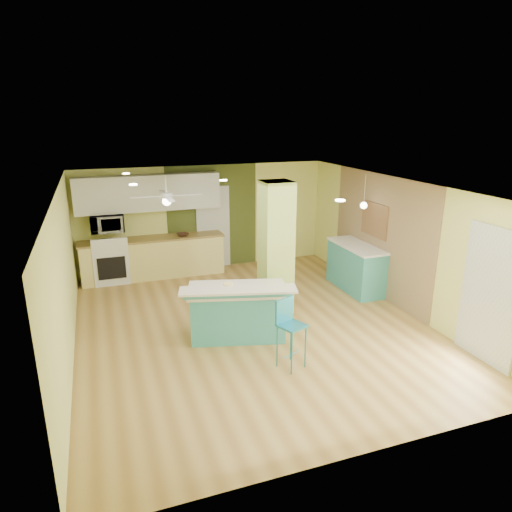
# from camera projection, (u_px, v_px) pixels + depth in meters

# --- Properties ---
(floor) EXTENTS (6.00, 7.00, 0.01)m
(floor) POSITION_uv_depth(u_px,v_px,m) (252.00, 325.00, 8.22)
(floor) COLOR olive
(floor) RESTS_ON ground
(ceiling) EXTENTS (6.00, 7.00, 0.01)m
(ceiling) POSITION_uv_depth(u_px,v_px,m) (251.00, 187.00, 7.47)
(ceiling) COLOR white
(ceiling) RESTS_ON wall_back
(wall_back) EXTENTS (6.00, 0.01, 2.50)m
(wall_back) POSITION_uv_depth(u_px,v_px,m) (204.00, 218.00, 11.00)
(wall_back) COLOR #E7E97C
(wall_back) RESTS_ON floor
(wall_front) EXTENTS (6.00, 0.01, 2.50)m
(wall_front) POSITION_uv_depth(u_px,v_px,m) (362.00, 357.00, 4.69)
(wall_front) COLOR #E7E97C
(wall_front) RESTS_ON floor
(wall_left) EXTENTS (0.01, 7.00, 2.50)m
(wall_left) POSITION_uv_depth(u_px,v_px,m) (64.00, 280.00, 6.89)
(wall_left) COLOR #E7E97C
(wall_left) RESTS_ON floor
(wall_right) EXTENTS (0.01, 7.00, 2.50)m
(wall_right) POSITION_uv_depth(u_px,v_px,m) (399.00, 243.00, 8.81)
(wall_right) COLOR #E7E97C
(wall_right) RESTS_ON floor
(wood_panel) EXTENTS (0.02, 3.40, 2.50)m
(wood_panel) POSITION_uv_depth(u_px,v_px,m) (380.00, 236.00, 9.34)
(wood_panel) COLOR #84684B
(wood_panel) RESTS_ON floor
(olive_accent) EXTENTS (2.20, 0.02, 2.50)m
(olive_accent) POSITION_uv_depth(u_px,v_px,m) (213.00, 217.00, 11.05)
(olive_accent) COLOR #454F1F
(olive_accent) RESTS_ON floor
(interior_door) EXTENTS (0.82, 0.05, 2.00)m
(interior_door) POSITION_uv_depth(u_px,v_px,m) (213.00, 227.00, 11.10)
(interior_door) COLOR silver
(interior_door) RESTS_ON floor
(french_door) EXTENTS (0.04, 1.08, 2.10)m
(french_door) POSITION_uv_depth(u_px,v_px,m) (490.00, 296.00, 6.79)
(french_door) COLOR silver
(french_door) RESTS_ON floor
(column) EXTENTS (0.55, 0.55, 2.50)m
(column) POSITION_uv_depth(u_px,v_px,m) (276.00, 248.00, 8.50)
(column) COLOR #B0C95D
(column) RESTS_ON floor
(kitchen_run) EXTENTS (3.25, 0.63, 0.94)m
(kitchen_run) POSITION_uv_depth(u_px,v_px,m) (154.00, 257.00, 10.54)
(kitchen_run) COLOR #ECDA7B
(kitchen_run) RESTS_ON floor
(stove) EXTENTS (0.76, 0.66, 1.08)m
(stove) POSITION_uv_depth(u_px,v_px,m) (111.00, 262.00, 10.23)
(stove) COLOR white
(stove) RESTS_ON floor
(upper_cabinets) EXTENTS (3.20, 0.34, 0.80)m
(upper_cabinets) POSITION_uv_depth(u_px,v_px,m) (149.00, 193.00, 10.21)
(upper_cabinets) COLOR silver
(upper_cabinets) RESTS_ON wall_back
(microwave) EXTENTS (0.70, 0.48, 0.39)m
(microwave) POSITION_uv_depth(u_px,v_px,m) (107.00, 223.00, 9.98)
(microwave) COLOR silver
(microwave) RESTS_ON wall_back
(ceiling_fan) EXTENTS (1.41, 1.41, 0.61)m
(ceiling_fan) POSITION_uv_depth(u_px,v_px,m) (166.00, 196.00, 9.05)
(ceiling_fan) COLOR silver
(ceiling_fan) RESTS_ON ceiling
(pendant_lamp) EXTENTS (0.14, 0.14, 0.69)m
(pendant_lamp) POSITION_uv_depth(u_px,v_px,m) (364.00, 205.00, 9.18)
(pendant_lamp) COLOR silver
(pendant_lamp) RESTS_ON ceiling
(wall_decor) EXTENTS (0.03, 0.90, 0.70)m
(wall_decor) POSITION_uv_depth(u_px,v_px,m) (374.00, 220.00, 9.42)
(wall_decor) COLOR brown
(wall_decor) RESTS_ON wood_panel
(peninsula) EXTENTS (1.95, 1.40, 1.00)m
(peninsula) POSITION_uv_depth(u_px,v_px,m) (238.00, 311.00, 7.70)
(peninsula) COLOR teal
(peninsula) RESTS_ON floor
(bar_stool) EXTENTS (0.46, 0.46, 1.07)m
(bar_stool) POSITION_uv_depth(u_px,v_px,m) (289.00, 322.00, 6.71)
(bar_stool) COLOR teal
(bar_stool) RESTS_ON floor
(side_counter) EXTENTS (0.66, 1.55, 1.00)m
(side_counter) POSITION_uv_depth(u_px,v_px,m) (356.00, 267.00, 9.79)
(side_counter) COLOR teal
(side_counter) RESTS_ON floor
(fruit_bowl) EXTENTS (0.33, 0.33, 0.07)m
(fruit_bowl) POSITION_uv_depth(u_px,v_px,m) (183.00, 235.00, 10.54)
(fruit_bowl) COLOR #3C2418
(fruit_bowl) RESTS_ON kitchen_run
(canister) EXTENTS (0.17, 0.17, 0.15)m
(canister) POSITION_uv_depth(u_px,v_px,m) (228.00, 287.00, 7.43)
(canister) COLOR yellow
(canister) RESTS_ON peninsula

